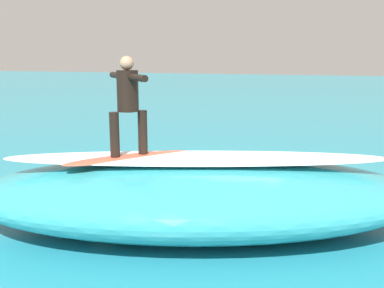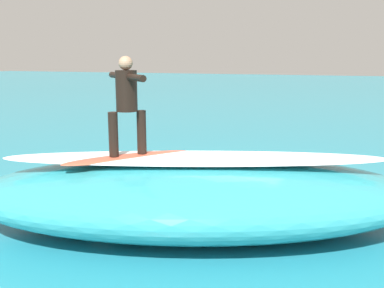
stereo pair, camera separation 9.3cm
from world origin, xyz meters
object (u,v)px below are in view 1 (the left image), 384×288
surfer_riding (128,98)px  surfer_paddling (237,162)px  surfboard_paddling (232,168)px  surfboard_riding (130,158)px

surfer_riding → surfer_paddling: (-0.77, -4.33, -1.97)m
surfboard_paddling → surfer_paddling: size_ratio=1.37×
surfer_riding → surfer_paddling: surfer_riding is taller
surfer_riding → surfer_paddling: 4.82m
surfboard_riding → surfer_paddling: 4.51m
surfboard_paddling → surfer_riding: bearing=84.4°
surfboard_paddling → surfer_paddling: (-0.12, 0.01, 0.17)m
surfboard_paddling → surfboard_riding: bearing=84.4°
surfer_riding → surfboard_paddling: (-0.65, -4.34, -2.14)m
surfer_riding → surfboard_paddling: size_ratio=0.72×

